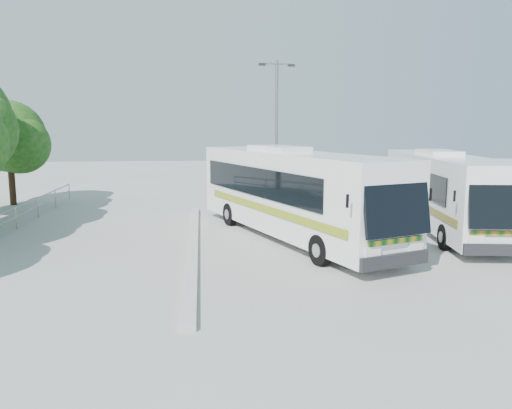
{
  "coord_description": "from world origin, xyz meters",
  "views": [
    {
      "loc": [
        -1.94,
        -16.39,
        4.43
      ],
      "look_at": [
        0.13,
        2.31,
        1.5
      ],
      "focal_mm": 35.0,
      "sensor_mm": 36.0,
      "label": 1
    }
  ],
  "objects": [
    {
      "name": "ground",
      "position": [
        0.0,
        0.0,
        0.0
      ],
      "size": [
        100.0,
        100.0,
        0.0
      ],
      "primitive_type": "plane",
      "color": "#ABABA5",
      "rests_on": "ground"
    },
    {
      "name": "kerb_divider",
      "position": [
        -2.3,
        2.0,
        0.07
      ],
      "size": [
        0.4,
        16.0,
        0.15
      ],
      "primitive_type": "cube",
      "color": "#B2B2AD",
      "rests_on": "ground"
    },
    {
      "name": "tree_far_e",
      "position": [
        -12.63,
        13.3,
        3.89
      ],
      "size": [
        4.54,
        4.28,
        5.92
      ],
      "color": "#382314",
      "rests_on": "ground"
    },
    {
      "name": "coach_main",
      "position": [
        1.6,
        3.0,
        1.89
      ],
      "size": [
        6.51,
        12.54,
        3.45
      ],
      "rotation": [
        0.0,
        0.0,
        0.34
      ],
      "color": "silver",
      "rests_on": "ground"
    },
    {
      "name": "coach_adjacent",
      "position": [
        8.45,
        3.89,
        1.76
      ],
      "size": [
        4.07,
        11.81,
        3.22
      ],
      "rotation": [
        0.0,
        0.0,
        -0.15
      ],
      "color": "white",
      "rests_on": "ground"
    },
    {
      "name": "lamppost",
      "position": [
        2.0,
        9.54,
        4.3
      ],
      "size": [
        1.91,
        0.46,
        7.8
      ],
      "rotation": [
        0.0,
        0.0,
        0.15
      ],
      "color": "#92959A",
      "rests_on": "ground"
    }
  ]
}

